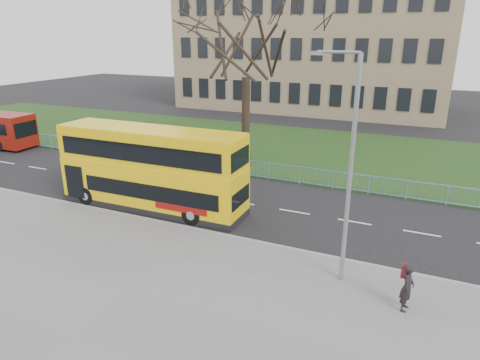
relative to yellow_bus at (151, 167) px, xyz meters
The scene contains 10 objects.
ground 4.40m from the yellow_bus, ahead, with size 120.00×120.00×0.00m, color black.
pavement 8.07m from the yellow_bus, 60.64° to the right, with size 80.00×10.50×0.12m, color slate.
kerb 4.65m from the yellow_bus, 22.54° to the right, with size 80.00×0.20×0.14m, color gray.
grass_verge 14.92m from the yellow_bus, 75.03° to the left, with size 80.00×15.40×0.08m, color #1B3814.
guard_railing 7.77m from the yellow_bus, 59.84° to the left, with size 40.00×0.12×1.10m, color #7A9FDA, non-canonical shape.
bare_tree 11.03m from the yellow_bus, 85.32° to the left, with size 9.49×9.49×13.55m, color black, non-canonical shape.
civic_building 35.31m from the yellow_bus, 91.94° to the left, with size 30.00×15.00×14.00m, color #897757.
yellow_bus is the anchor object (origin of this frame).
pedestrian 13.22m from the yellow_bus, 17.62° to the right, with size 0.59×0.39×1.63m, color black.
street_lamp 10.89m from the yellow_bus, 16.51° to the right, with size 1.68×0.30×7.94m.
Camera 1 is at (8.73, -16.80, 8.57)m, focal length 32.00 mm.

